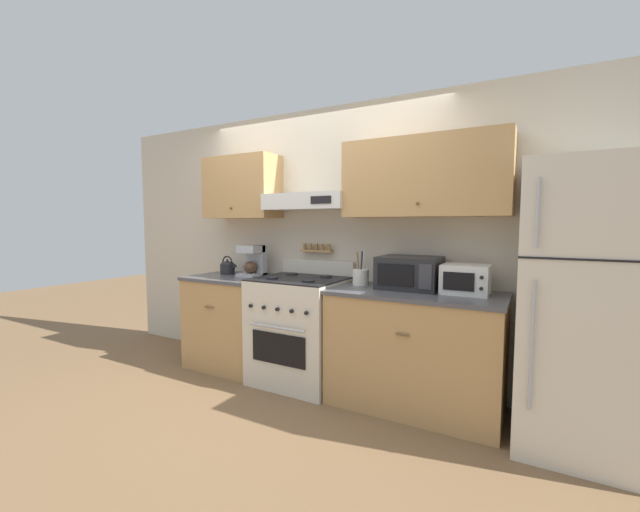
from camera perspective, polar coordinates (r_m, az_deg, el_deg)
ground_plane at (r=3.57m, az=-5.89°, el=-19.34°), size 16.00×16.00×0.00m
wall_back at (r=3.76m, az=0.89°, el=4.54°), size 5.20×0.46×2.55m
counter_left at (r=4.16m, az=-12.44°, el=-9.16°), size 0.83×0.69×0.92m
counter_right at (r=3.27m, az=13.64°, el=-13.02°), size 1.33×0.69×0.92m
stove_range at (r=3.66m, az=-2.94°, el=-10.60°), size 0.79×0.72×1.10m
refrigerator at (r=3.02m, az=34.28°, el=-6.22°), size 0.77×0.77×1.85m
tea_kettle at (r=4.22m, az=-13.31°, el=-1.58°), size 0.20×0.15×0.19m
coffee_maker at (r=4.03m, az=-9.67°, el=-0.66°), size 0.21×0.24×0.31m
microwave at (r=3.27m, az=12.89°, el=-2.38°), size 0.48×0.38×0.26m
utensil_crock at (r=3.40m, az=5.94°, el=-3.00°), size 0.14×0.14×0.29m
toaster_oven at (r=3.16m, az=20.42°, el=-3.18°), size 0.34×0.30×0.22m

